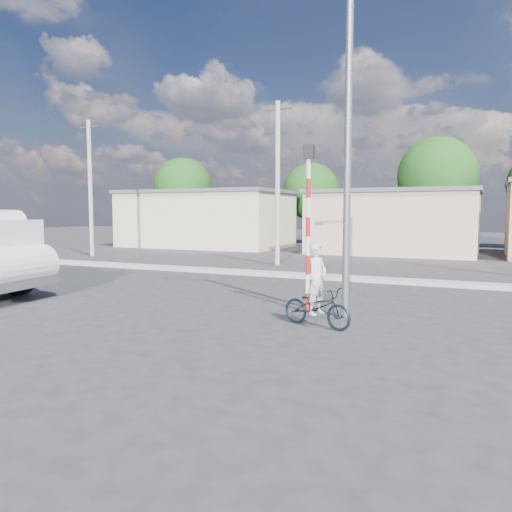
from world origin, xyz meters
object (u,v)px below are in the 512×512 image
at_px(streetlight, 342,116).
at_px(traffic_pole, 308,214).
at_px(cyclist, 317,292).
at_px(bicycle, 317,307).

bearing_deg(streetlight, traffic_pole, 162.27).
bearing_deg(cyclist, streetlight, 7.58).
height_order(bicycle, cyclist, cyclist).
distance_m(cyclist, streetlight, 4.33).
distance_m(bicycle, streetlight, 4.67).
relative_size(cyclist, traffic_pole, 0.37).
relative_size(traffic_pole, streetlight, 0.48).
relative_size(bicycle, cyclist, 1.09).
relative_size(cyclist, streetlight, 0.18).
bearing_deg(bicycle, streetlight, 7.58).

